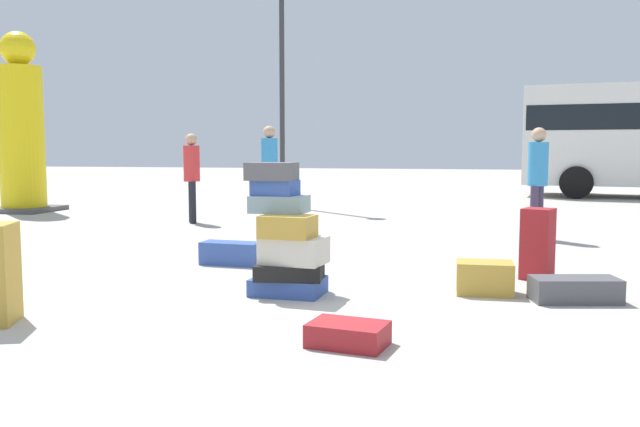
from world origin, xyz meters
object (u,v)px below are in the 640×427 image
at_px(suitcase_tower, 286,239).
at_px(suitcase_charcoal_foreground_near, 575,290).
at_px(person_passerby_in_red, 269,166).
at_px(lamp_post, 282,37).
at_px(person_bearded_onlooker, 538,173).
at_px(yellow_dummy_statue, 21,133).
at_px(suitcase_maroon_foreground_far, 348,334).
at_px(person_tourist_with_camera, 192,170).
at_px(suitcase_tan_left_side, 485,278).
at_px(suitcase_maroon_behind_tower, 538,244).
at_px(suitcase_navy_right_side, 231,253).

height_order(suitcase_tower, suitcase_charcoal_foreground_near, suitcase_tower).
distance_m(person_passerby_in_red, lamp_post, 4.85).
bearing_deg(person_bearded_onlooker, yellow_dummy_statue, -76.55).
xyz_separation_m(suitcase_maroon_foreground_far, yellow_dummy_statue, (-8.77, 8.35, 1.65)).
distance_m(person_bearded_onlooker, yellow_dummy_statue, 10.87).
xyz_separation_m(suitcase_tower, person_passerby_in_red, (-1.83, 5.47, 0.54)).
relative_size(suitcase_maroon_foreground_far, person_tourist_with_camera, 0.32).
distance_m(suitcase_charcoal_foreground_near, suitcase_maroon_foreground_far, 2.51).
distance_m(suitcase_tower, suitcase_maroon_foreground_far, 1.81).
relative_size(suitcase_tan_left_side, person_passerby_in_red, 0.29).
distance_m(suitcase_tower, suitcase_charcoal_foreground_near, 2.69).
height_order(suitcase_tan_left_side, suitcase_maroon_foreground_far, suitcase_tan_left_side).
bearing_deg(suitcase_charcoal_foreground_near, suitcase_tower, 173.09).
relative_size(suitcase_tan_left_side, person_bearded_onlooker, 0.31).
relative_size(person_bearded_onlooker, person_tourist_with_camera, 1.03).
xyz_separation_m(suitcase_maroon_behind_tower, suitcase_tan_left_side, (-0.56, -0.87, -0.22)).
xyz_separation_m(person_passerby_in_red, yellow_dummy_statue, (-6.07, 1.36, 0.66)).
relative_size(suitcase_charcoal_foreground_near, yellow_dummy_statue, 0.20).
xyz_separation_m(person_tourist_with_camera, lamp_post, (0.68, 3.77, 3.00)).
relative_size(suitcase_navy_right_side, lamp_post, 0.12).
distance_m(yellow_dummy_statue, lamp_post, 6.20).
relative_size(suitcase_maroon_foreground_far, lamp_post, 0.09).
bearing_deg(suitcase_tower, person_tourist_with_camera, 121.28).
height_order(suitcase_tan_left_side, suitcase_navy_right_side, suitcase_tan_left_side).
relative_size(suitcase_charcoal_foreground_near, person_passerby_in_red, 0.43).
bearing_deg(person_passerby_in_red, suitcase_maroon_foreground_far, 4.49).
xyz_separation_m(suitcase_charcoal_foreground_near, lamp_post, (-5.30, 8.99, 3.88)).
bearing_deg(suitcase_charcoal_foreground_near, person_passerby_in_red, 118.06).
bearing_deg(suitcase_navy_right_side, suitcase_maroon_behind_tower, 2.15).
bearing_deg(suitcase_charcoal_foreground_near, lamp_post, 107.94).
relative_size(suitcase_navy_right_side, person_bearded_onlooker, 0.42).
bearing_deg(yellow_dummy_statue, suitcase_navy_right_side, -38.48).
relative_size(suitcase_maroon_behind_tower, suitcase_charcoal_foreground_near, 0.98).
bearing_deg(person_bearded_onlooker, suitcase_maroon_behind_tower, 20.50).
xyz_separation_m(suitcase_tan_left_side, person_bearded_onlooker, (0.85, 4.11, 0.86)).
relative_size(suitcase_tower, suitcase_navy_right_side, 1.75).
bearing_deg(suitcase_maroon_behind_tower, suitcase_tan_left_side, -101.99).
bearing_deg(suitcase_maroon_behind_tower, yellow_dummy_statue, 172.42).
height_order(person_tourist_with_camera, person_passerby_in_red, person_passerby_in_red).
xyz_separation_m(suitcase_tower, suitcase_charcoal_foreground_near, (2.64, 0.26, -0.42)).
bearing_deg(suitcase_maroon_behind_tower, suitcase_maroon_foreground_far, -97.93).
relative_size(suitcase_tan_left_side, yellow_dummy_statue, 0.13).
bearing_deg(suitcase_tower, suitcase_tan_left_side, 12.81).
bearing_deg(suitcase_maroon_foreground_far, suitcase_navy_right_side, 133.21).
bearing_deg(person_bearded_onlooker, suitcase_tower, -5.11).
relative_size(person_bearded_onlooker, yellow_dummy_statue, 0.44).
bearing_deg(suitcase_charcoal_foreground_near, suitcase_maroon_behind_tower, 90.19).
bearing_deg(lamp_post, suitcase_tower, -73.99).
xyz_separation_m(person_tourist_with_camera, yellow_dummy_statue, (-4.56, 1.35, 0.75)).
distance_m(suitcase_tower, suitcase_navy_right_side, 1.81).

